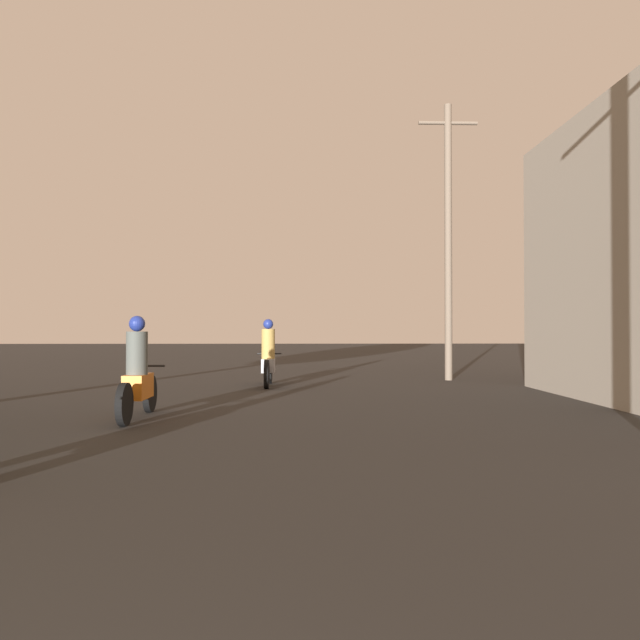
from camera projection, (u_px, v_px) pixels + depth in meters
motorcycle_orange at (138, 377)px, 9.50m from camera, size 0.60×2.09×1.57m
motorcycle_silver at (268, 359)px, 15.00m from camera, size 0.60×2.10×1.61m
utility_pole_far at (448, 236)px, 16.80m from camera, size 1.60×0.20×7.45m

